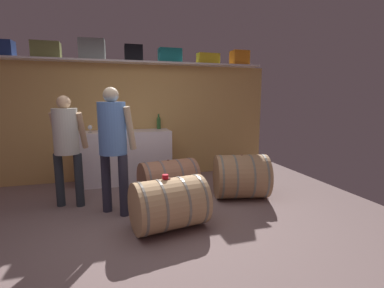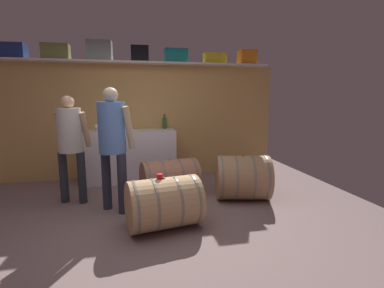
# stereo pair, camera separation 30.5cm
# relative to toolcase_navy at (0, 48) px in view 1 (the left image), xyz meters

# --- Properties ---
(ground_plane) EXTENTS (6.51, 7.90, 0.02)m
(ground_plane) POSITION_rel_toolcase_navy_xyz_m (2.08, -1.61, -2.31)
(ground_plane) COLOR slate
(back_wall_panel) EXTENTS (5.31, 0.10, 2.14)m
(back_wall_panel) POSITION_rel_toolcase_navy_xyz_m (2.08, 0.15, -1.23)
(back_wall_panel) COLOR tan
(back_wall_panel) RESTS_ON ground
(high_shelf_board) EXTENTS (4.88, 0.40, 0.03)m
(high_shelf_board) POSITION_rel_toolcase_navy_xyz_m (2.08, 0.00, -0.14)
(high_shelf_board) COLOR silver
(high_shelf_board) RESTS_ON back_wall_panel
(toolcase_navy) EXTENTS (0.41, 0.25, 0.25)m
(toolcase_navy) POSITION_rel_toolcase_navy_xyz_m (0.00, 0.00, 0.00)
(toolcase_navy) COLOR navy
(toolcase_navy) RESTS_ON high_shelf_board
(toolcase_olive) EXTENTS (0.44, 0.25, 0.27)m
(toolcase_olive) POSITION_rel_toolcase_navy_xyz_m (0.67, 0.00, 0.01)
(toolcase_olive) COLOR olive
(toolcase_olive) RESTS_ON high_shelf_board
(toolcase_grey) EXTENTS (0.44, 0.28, 0.35)m
(toolcase_grey) POSITION_rel_toolcase_navy_xyz_m (1.39, 0.00, 0.05)
(toolcase_grey) COLOR gray
(toolcase_grey) RESTS_ON high_shelf_board
(toolcase_black) EXTENTS (0.31, 0.29, 0.28)m
(toolcase_black) POSITION_rel_toolcase_navy_xyz_m (2.09, 0.00, 0.01)
(toolcase_black) COLOR black
(toolcase_black) RESTS_ON high_shelf_board
(toolcase_teal) EXTENTS (0.43, 0.22, 0.26)m
(toolcase_teal) POSITION_rel_toolcase_navy_xyz_m (2.75, 0.00, 0.00)
(toolcase_teal) COLOR #188081
(toolcase_teal) RESTS_ON high_shelf_board
(toolcase_yellow) EXTENTS (0.43, 0.21, 0.20)m
(toolcase_yellow) POSITION_rel_toolcase_navy_xyz_m (3.50, 0.00, -0.03)
(toolcase_yellow) COLOR yellow
(toolcase_yellow) RESTS_ON high_shelf_board
(toolcase_orange) EXTENTS (0.33, 0.27, 0.28)m
(toolcase_orange) POSITION_rel_toolcase_navy_xyz_m (4.16, 0.00, 0.01)
(toolcase_orange) COLOR orange
(toolcase_orange) RESTS_ON high_shelf_board
(work_cabinet) EXTENTS (1.59, 0.55, 0.94)m
(work_cabinet) POSITION_rel_toolcase_navy_xyz_m (1.88, -0.18, -1.83)
(work_cabinet) COLOR white
(work_cabinet) RESTS_ON ground
(wine_bottle_green) EXTENTS (0.08, 0.08, 0.28)m
(wine_bottle_green) POSITION_rel_toolcase_navy_xyz_m (2.52, -0.00, -1.23)
(wine_bottle_green) COLOR #2F5E2C
(wine_bottle_green) RESTS_ON work_cabinet
(wine_glass) EXTENTS (0.08, 0.08, 0.13)m
(wine_glass) POSITION_rel_toolcase_navy_xyz_m (1.30, -0.26, -1.27)
(wine_glass) COLOR white
(wine_glass) RESTS_ON work_cabinet
(red_funnel) EXTENTS (0.11, 0.11, 0.12)m
(red_funnel) POSITION_rel_toolcase_navy_xyz_m (1.57, -0.29, -1.29)
(red_funnel) COLOR red
(red_funnel) RESTS_ON work_cabinet
(wine_barrel_near) EXTENTS (0.93, 0.74, 0.61)m
(wine_barrel_near) POSITION_rel_toolcase_navy_xyz_m (2.26, -2.22, -1.99)
(wine_barrel_near) COLOR tan
(wine_barrel_near) RESTS_ON ground
(wine_barrel_far) EXTENTS (0.94, 0.70, 0.58)m
(wine_barrel_far) POSITION_rel_toolcase_navy_xyz_m (2.47, -1.14, -2.01)
(wine_barrel_far) COLOR #AC7355
(wine_barrel_far) RESTS_ON ground
(wine_barrel_flank) EXTENTS (0.90, 0.80, 0.68)m
(wine_barrel_flank) POSITION_rel_toolcase_navy_xyz_m (3.53, -1.50, -1.96)
(wine_barrel_flank) COLOR tan
(wine_barrel_flank) RESTS_ON ground
(tasting_cup) EXTENTS (0.07, 0.07, 0.05)m
(tasting_cup) POSITION_rel_toolcase_navy_xyz_m (2.22, -2.22, -1.67)
(tasting_cup) COLOR red
(tasting_cup) RESTS_ON wine_barrel_near
(winemaker_pouring) EXTENTS (0.49, 0.48, 1.66)m
(winemaker_pouring) POSITION_rel_toolcase_navy_xyz_m (1.67, -1.59, -1.28)
(winemaker_pouring) COLOR #2C2D3E
(winemaker_pouring) RESTS_ON ground
(visitor_tasting) EXTENTS (0.50, 0.43, 1.56)m
(visitor_tasting) POSITION_rel_toolcase_navy_xyz_m (1.05, -1.14, -1.34)
(visitor_tasting) COLOR #293038
(visitor_tasting) RESTS_ON ground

